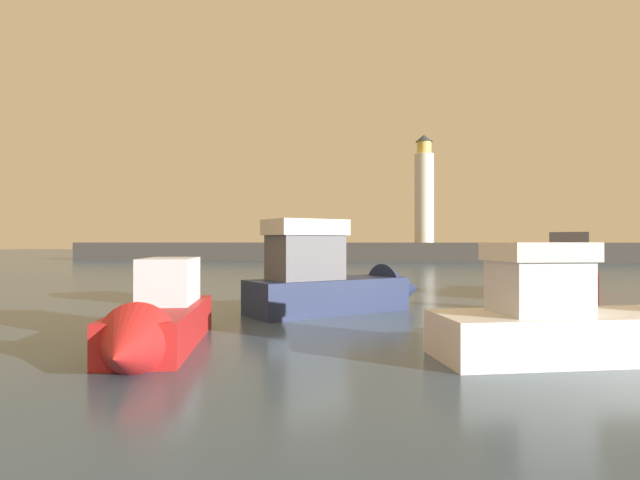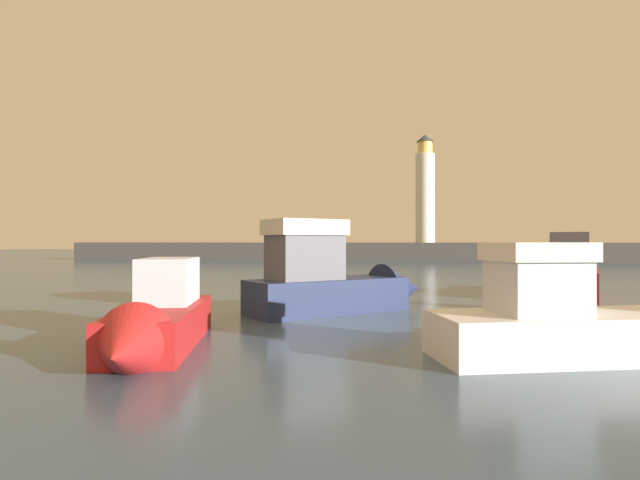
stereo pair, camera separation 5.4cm
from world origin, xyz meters
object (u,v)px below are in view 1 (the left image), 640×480
lighthouse (424,191)px  motorboat_3 (157,321)px  motorboat_0 (571,276)px  motorboat_2 (612,323)px  mooring_buoy (502,296)px  motorboat_4 (342,282)px

lighthouse → motorboat_3: (-7.74, -49.72, -7.46)m
lighthouse → motorboat_0: lighthouse is taller
motorboat_2 → motorboat_0: bearing=76.0°
lighthouse → mooring_buoy: (0.75, -41.69, -7.64)m
motorboat_3 → motorboat_4: size_ratio=0.97×
motorboat_3 → motorboat_4: (3.16, 6.62, 0.35)m
motorboat_2 → motorboat_3: size_ratio=1.15×
motorboat_0 → motorboat_4: bearing=-144.0°
lighthouse → mooring_buoy: size_ratio=13.90×
motorboat_0 → motorboat_3: bearing=-132.9°
motorboat_2 → mooring_buoy: 7.22m
lighthouse → motorboat_3: bearing=-98.9°
motorboat_0 → mooring_buoy: size_ratio=7.94×
lighthouse → motorboat_4: (-4.58, -43.11, -7.11)m
motorboat_0 → motorboat_2: (-3.10, -12.43, -0.14)m
motorboat_4 → lighthouse: bearing=83.9°
motorboat_4 → mooring_buoy: motorboat_4 is taller
motorboat_2 → motorboat_4: motorboat_4 is taller
motorboat_4 → mooring_buoy: size_ratio=6.89×
motorboat_2 → motorboat_3: 9.27m
motorboat_3 → motorboat_4: 7.34m
motorboat_0 → mooring_buoy: motorboat_0 is taller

